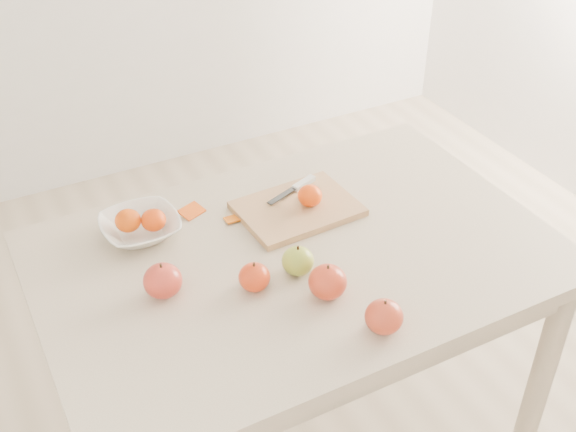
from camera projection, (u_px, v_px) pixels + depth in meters
name	position (u px, v px, depth m)	size (l,w,h in m)	color
table	(298.00, 283.00, 1.75)	(1.20, 0.80, 0.75)	beige
cutting_board	(297.00, 209.00, 1.82)	(0.29, 0.21, 0.02)	tan
board_tangerine	(310.00, 196.00, 1.80)	(0.06, 0.06, 0.05)	#E44108
fruit_bowl	(141.00, 227.00, 1.73)	(0.19, 0.19, 0.05)	white
bowl_tangerine_near	(128.00, 221.00, 1.72)	(0.06, 0.06, 0.06)	#D83D07
bowl_tangerine_far	(154.00, 220.00, 1.72)	(0.06, 0.06, 0.05)	#D14507
orange_peel_a	(192.00, 212.00, 1.82)	(0.06, 0.04, 0.00)	#CA490E
orange_peel_b	(234.00, 219.00, 1.79)	(0.04, 0.04, 0.00)	#D9630F
paring_knife	(300.00, 185.00, 1.88)	(0.17, 0.07, 0.01)	white
apple_green	(298.00, 261.00, 1.61)	(0.07, 0.07, 0.07)	olive
apple_red_e	(328.00, 282.00, 1.55)	(0.08, 0.08, 0.08)	#A7130F
apple_red_c	(384.00, 317.00, 1.46)	(0.08, 0.08, 0.07)	maroon
apple_red_b	(254.00, 277.00, 1.57)	(0.07, 0.07, 0.06)	#A51A0A
apple_red_d	(163.00, 281.00, 1.55)	(0.09, 0.09, 0.08)	maroon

